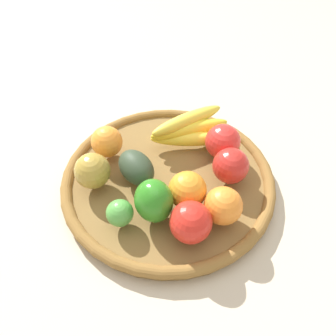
{
  "coord_description": "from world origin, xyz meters",
  "views": [
    {
      "loc": [
        -0.46,
        -0.12,
        0.59
      ],
      "look_at": [
        0.0,
        0.0,
        0.06
      ],
      "focal_mm": 36.58,
      "sensor_mm": 36.0,
      "label": 1
    }
  ],
  "objects_px": {
    "apple_3": "(231,166)",
    "apple_0": "(92,171)",
    "orange_1": "(187,190)",
    "orange_0": "(223,206)",
    "bell_pepper": "(153,201)",
    "apple_2": "(191,222)",
    "apple_1": "(223,142)",
    "banana_bunch": "(189,129)",
    "orange_2": "(107,142)",
    "lime_0": "(120,213)",
    "avocado": "(136,168)"
  },
  "relations": [
    {
      "from": "apple_3",
      "to": "apple_0",
      "type": "xyz_separation_m",
      "value": [
        -0.08,
        0.27,
        -0.0
      ]
    },
    {
      "from": "orange_1",
      "to": "orange_0",
      "type": "relative_size",
      "value": 1.03
    },
    {
      "from": "bell_pepper",
      "to": "apple_2",
      "type": "distance_m",
      "value": 0.08
    },
    {
      "from": "apple_1",
      "to": "apple_2",
      "type": "bearing_deg",
      "value": 173.32
    },
    {
      "from": "apple_3",
      "to": "apple_1",
      "type": "xyz_separation_m",
      "value": [
        0.07,
        0.03,
        0.0
      ]
    },
    {
      "from": "banana_bunch",
      "to": "orange_2",
      "type": "bearing_deg",
      "value": 117.55
    },
    {
      "from": "apple_3",
      "to": "lime_0",
      "type": "distance_m",
      "value": 0.24
    },
    {
      "from": "banana_bunch",
      "to": "apple_2",
      "type": "bearing_deg",
      "value": -167.68
    },
    {
      "from": "apple_2",
      "to": "apple_1",
      "type": "bearing_deg",
      "value": -6.68
    },
    {
      "from": "avocado",
      "to": "apple_3",
      "type": "distance_m",
      "value": 0.19
    },
    {
      "from": "bell_pepper",
      "to": "apple_0",
      "type": "bearing_deg",
      "value": 25.86
    },
    {
      "from": "apple_3",
      "to": "orange_0",
      "type": "height_order",
      "value": "apple_3"
    },
    {
      "from": "orange_2",
      "to": "banana_bunch",
      "type": "bearing_deg",
      "value": -62.45
    },
    {
      "from": "bell_pepper",
      "to": "apple_1",
      "type": "relative_size",
      "value": 1.15
    },
    {
      "from": "avocado",
      "to": "lime_0",
      "type": "distance_m",
      "value": 0.11
    },
    {
      "from": "apple_0",
      "to": "apple_2",
      "type": "distance_m",
      "value": 0.23
    },
    {
      "from": "avocado",
      "to": "orange_1",
      "type": "bearing_deg",
      "value": -107.69
    },
    {
      "from": "orange_2",
      "to": "apple_1",
      "type": "height_order",
      "value": "apple_1"
    },
    {
      "from": "apple_0",
      "to": "orange_2",
      "type": "bearing_deg",
      "value": 2.48
    },
    {
      "from": "apple_0",
      "to": "lime_0",
      "type": "xyz_separation_m",
      "value": [
        -0.08,
        -0.08,
        -0.01
      ]
    },
    {
      "from": "banana_bunch",
      "to": "bell_pepper",
      "type": "bearing_deg",
      "value": 174.49
    },
    {
      "from": "apple_3",
      "to": "lime_0",
      "type": "relative_size",
      "value": 1.45
    },
    {
      "from": "lime_0",
      "to": "apple_2",
      "type": "bearing_deg",
      "value": -88.24
    },
    {
      "from": "avocado",
      "to": "bell_pepper",
      "type": "height_order",
      "value": "bell_pepper"
    },
    {
      "from": "apple_0",
      "to": "lime_0",
      "type": "bearing_deg",
      "value": -132.21
    },
    {
      "from": "apple_0",
      "to": "lime_0",
      "type": "distance_m",
      "value": 0.11
    },
    {
      "from": "apple_3",
      "to": "orange_1",
      "type": "relative_size",
      "value": 1.0
    },
    {
      "from": "banana_bunch",
      "to": "bell_pepper",
      "type": "relative_size",
      "value": 2.11
    },
    {
      "from": "bell_pepper",
      "to": "orange_2",
      "type": "distance_m",
      "value": 0.2
    },
    {
      "from": "apple_0",
      "to": "orange_2",
      "type": "relative_size",
      "value": 1.06
    },
    {
      "from": "orange_1",
      "to": "apple_1",
      "type": "distance_m",
      "value": 0.16
    },
    {
      "from": "orange_1",
      "to": "orange_0",
      "type": "xyz_separation_m",
      "value": [
        -0.02,
        -0.07,
        -0.0
      ]
    },
    {
      "from": "apple_3",
      "to": "apple_1",
      "type": "height_order",
      "value": "apple_1"
    },
    {
      "from": "orange_0",
      "to": "avocado",
      "type": "bearing_deg",
      "value": 73.43
    },
    {
      "from": "orange_0",
      "to": "apple_2",
      "type": "distance_m",
      "value": 0.07
    },
    {
      "from": "orange_1",
      "to": "apple_2",
      "type": "height_order",
      "value": "apple_2"
    },
    {
      "from": "bell_pepper",
      "to": "lime_0",
      "type": "bearing_deg",
      "value": 71.5
    },
    {
      "from": "orange_2",
      "to": "apple_1",
      "type": "relative_size",
      "value": 0.9
    },
    {
      "from": "lime_0",
      "to": "orange_1",
      "type": "relative_size",
      "value": 0.69
    },
    {
      "from": "orange_0",
      "to": "orange_2",
      "type": "bearing_deg",
      "value": 67.93
    },
    {
      "from": "orange_1",
      "to": "orange_0",
      "type": "bearing_deg",
      "value": -104.75
    },
    {
      "from": "banana_bunch",
      "to": "bell_pepper",
      "type": "distance_m",
      "value": 0.22
    },
    {
      "from": "banana_bunch",
      "to": "bell_pepper",
      "type": "height_order",
      "value": "bell_pepper"
    },
    {
      "from": "apple_0",
      "to": "banana_bunch",
      "type": "bearing_deg",
      "value": -42.74
    },
    {
      "from": "orange_0",
      "to": "apple_2",
      "type": "height_order",
      "value": "apple_2"
    },
    {
      "from": "lime_0",
      "to": "bell_pepper",
      "type": "distance_m",
      "value": 0.07
    },
    {
      "from": "apple_3",
      "to": "apple_2",
      "type": "bearing_deg",
      "value": 161.51
    },
    {
      "from": "orange_0",
      "to": "apple_1",
      "type": "bearing_deg",
      "value": 8.41
    },
    {
      "from": "avocado",
      "to": "apple_0",
      "type": "distance_m",
      "value": 0.09
    },
    {
      "from": "orange_1",
      "to": "apple_2",
      "type": "bearing_deg",
      "value": -163.41
    }
  ]
}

